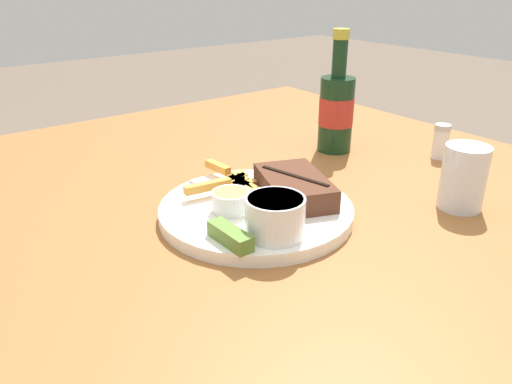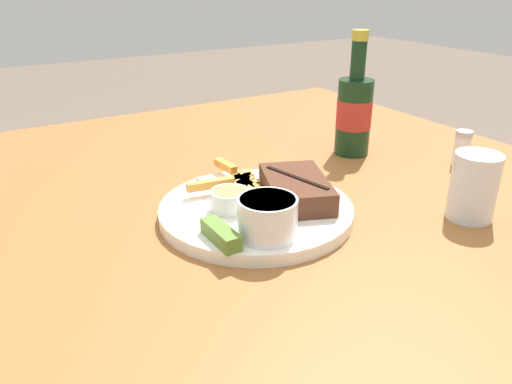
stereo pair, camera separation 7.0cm
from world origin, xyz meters
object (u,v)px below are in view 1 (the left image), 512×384
(drinking_glass, at_px, (464,177))
(salt_shaker, at_px, (441,141))
(pickle_spear, at_px, (230,236))
(coleslaw_cup, at_px, (275,214))
(steak_portion, at_px, (294,187))
(fork_utensil, at_px, (219,191))
(dipping_sauce_cup, at_px, (231,200))
(beer_bottle, at_px, (336,109))
(dinner_plate, at_px, (256,210))

(drinking_glass, height_order, salt_shaker, drinking_glass)
(pickle_spear, bearing_deg, drinking_glass, 75.07)
(coleslaw_cup, distance_m, drinking_glass, 0.30)
(steak_portion, xyz_separation_m, fork_utensil, (-0.08, -0.08, -0.01))
(dipping_sauce_cup, xyz_separation_m, salt_shaker, (0.02, 0.46, -0.00))
(pickle_spear, bearing_deg, steak_portion, 109.45)
(fork_utensil, height_order, beer_bottle, beer_bottle)
(fork_utensil, bearing_deg, coleslaw_cup, -19.43)
(dipping_sauce_cup, bearing_deg, salt_shaker, 87.23)
(coleslaw_cup, xyz_separation_m, dipping_sauce_cup, (-0.09, -0.01, -0.01))
(fork_utensil, bearing_deg, salt_shaker, 66.03)
(beer_bottle, relative_size, salt_shaker, 3.50)
(dipping_sauce_cup, bearing_deg, coleslaw_cup, 3.29)
(pickle_spear, distance_m, drinking_glass, 0.36)
(coleslaw_cup, bearing_deg, salt_shaker, 98.39)
(beer_bottle, bearing_deg, dipping_sauce_cup, -68.71)
(dipping_sauce_cup, bearing_deg, drinking_glass, 60.89)
(coleslaw_cup, relative_size, fork_utensil, 0.57)
(coleslaw_cup, height_order, salt_shaker, coleslaw_cup)
(dinner_plate, relative_size, pickle_spear, 3.92)
(salt_shaker, bearing_deg, pickle_spear, -84.38)
(dinner_plate, relative_size, dipping_sauce_cup, 5.13)
(pickle_spear, bearing_deg, dinner_plate, 126.36)
(dinner_plate, xyz_separation_m, dipping_sauce_cup, (-0.01, -0.04, 0.03))
(coleslaw_cup, relative_size, pickle_spear, 1.07)
(dinner_plate, bearing_deg, fork_utensil, -167.35)
(dipping_sauce_cup, relative_size, pickle_spear, 0.76)
(coleslaw_cup, bearing_deg, beer_bottle, 123.62)
(pickle_spear, height_order, drinking_glass, drinking_glass)
(pickle_spear, bearing_deg, salt_shaker, 95.62)
(steak_portion, height_order, salt_shaker, salt_shaker)
(steak_portion, distance_m, drinking_glass, 0.25)
(dinner_plate, xyz_separation_m, salt_shaker, (0.02, 0.42, 0.02))
(salt_shaker, bearing_deg, steak_portion, -90.47)
(fork_utensil, bearing_deg, beer_bottle, 89.28)
(fork_utensil, xyz_separation_m, beer_bottle, (-0.07, 0.31, 0.06))
(dinner_plate, height_order, drinking_glass, drinking_glass)
(dipping_sauce_cup, distance_m, pickle_spear, 0.09)
(steak_portion, distance_m, coleslaw_cup, 0.12)
(fork_utensil, xyz_separation_m, drinking_glass, (0.23, 0.27, 0.03))
(steak_portion, bearing_deg, dinner_plate, -103.13)
(beer_bottle, distance_m, salt_shaker, 0.20)
(steak_portion, height_order, pickle_spear, steak_portion)
(drinking_glass, bearing_deg, steak_portion, -126.37)
(steak_portion, bearing_deg, dipping_sauce_cup, -101.01)
(drinking_glass, distance_m, salt_shaker, 0.22)
(beer_bottle, height_order, drinking_glass, beer_bottle)
(beer_bottle, xyz_separation_m, salt_shaker, (0.15, 0.12, -0.05))
(fork_utensil, relative_size, salt_shaker, 2.05)
(fork_utensil, distance_m, drinking_glass, 0.36)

